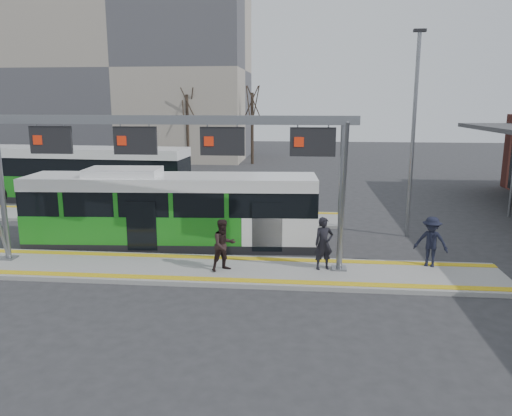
{
  "coord_description": "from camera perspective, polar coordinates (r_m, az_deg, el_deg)",
  "views": [
    {
      "loc": [
        4.26,
        -16.25,
        5.76
      ],
      "look_at": [
        2.36,
        3.0,
        1.67
      ],
      "focal_mm": 35.0,
      "sensor_mm": 36.0,
      "label": 1
    }
  ],
  "objects": [
    {
      "name": "lamp_east",
      "position": [
        22.22,
        17.54,
        8.37
      ],
      "size": [
        0.5,
        0.25,
        8.68
      ],
      "color": "slate",
      "rests_on": "ground"
    },
    {
      "name": "bg_bus_green",
      "position": [
        31.35,
        -19.41,
        3.6
      ],
      "size": [
        12.9,
        3.38,
        3.19
      ],
      "rotation": [
        0.0,
        0.0,
        -0.05
      ],
      "color": "black",
      "rests_on": "ground"
    },
    {
      "name": "tactile_main",
      "position": [
        17.71,
        -8.65,
        -6.63
      ],
      "size": [
        22.0,
        2.65,
        0.02
      ],
      "color": "gold",
      "rests_on": "platform_main"
    },
    {
      "name": "platform_second",
      "position": [
        26.25,
        -12.86,
        -0.87
      ],
      "size": [
        20.0,
        3.0,
        0.15
      ],
      "primitive_type": "cube",
      "color": "gray",
      "rests_on": "ground"
    },
    {
      "name": "tree_mid",
      "position": [
        47.76,
        -0.43,
        11.93
      ],
      "size": [
        1.4,
        1.4,
        7.57
      ],
      "color": "#382B21",
      "rests_on": "ground"
    },
    {
      "name": "tree_far",
      "position": [
        54.04,
        -19.75,
        11.0
      ],
      "size": [
        1.4,
        1.4,
        7.26
      ],
      "color": "#382B21",
      "rests_on": "ground"
    },
    {
      "name": "tactile_second",
      "position": [
        27.29,
        -12.12,
        -0.16
      ],
      "size": [
        20.0,
        0.35,
        0.02
      ],
      "color": "gold",
      "rests_on": "platform_second"
    },
    {
      "name": "passenger_c",
      "position": [
        18.37,
        19.38,
        -3.65
      ],
      "size": [
        1.3,
        1.03,
        1.77
      ],
      "primitive_type": "imported",
      "rotation": [
        0.0,
        0.0,
        -0.37
      ],
      "color": "black",
      "rests_on": "platform_main"
    },
    {
      "name": "passenger_b",
      "position": [
        16.95,
        -3.7,
        -4.24
      ],
      "size": [
        1.1,
        1.06,
        1.78
      ],
      "primitive_type": "imported",
      "rotation": [
        0.0,
        0.0,
        0.63
      ],
      "color": "black",
      "rests_on": "platform_main"
    },
    {
      "name": "bg_bus_blue",
      "position": [
        35.18,
        -24.33,
        3.89
      ],
      "size": [
        11.55,
        3.14,
        2.98
      ],
      "rotation": [
        0.0,
        0.0,
        0.05
      ],
      "color": "black",
      "rests_on": "ground"
    },
    {
      "name": "hero_bus",
      "position": [
        20.55,
        -9.62,
        -0.3
      ],
      "size": [
        11.74,
        3.2,
        3.19
      ],
      "rotation": [
        0.0,
        0.0,
        0.06
      ],
      "color": "black",
      "rests_on": "ground"
    },
    {
      "name": "apartment_block",
      "position": [
        55.46,
        -14.11,
        15.18
      ],
      "size": [
        24.5,
        12.5,
        18.4
      ],
      "color": "#A19686",
      "rests_on": "ground"
    },
    {
      "name": "platform_main",
      "position": [
        17.74,
        -8.64,
        -6.89
      ],
      "size": [
        22.0,
        3.0,
        0.15
      ],
      "primitive_type": "cube",
      "color": "gray",
      "rests_on": "ground"
    },
    {
      "name": "passenger_a",
      "position": [
        17.2,
        7.74,
        -4.04
      ],
      "size": [
        0.77,
        0.63,
        1.82
      ],
      "primitive_type": "imported",
      "rotation": [
        0.0,
        0.0,
        0.33
      ],
      "color": "black",
      "rests_on": "platform_main"
    },
    {
      "name": "ground",
      "position": [
        17.76,
        -8.63,
        -7.12
      ],
      "size": [
        120.0,
        120.0,
        0.0
      ],
      "primitive_type": "plane",
      "color": "#2D2D30",
      "rests_on": "ground"
    },
    {
      "name": "gantry",
      "position": [
        17.2,
        -10.0,
        6.89
      ],
      "size": [
        13.0,
        1.68,
        5.2
      ],
      "color": "slate",
      "rests_on": "platform_main"
    },
    {
      "name": "tree_left",
      "position": [
        47.56,
        -7.89,
        11.63
      ],
      "size": [
        1.4,
        1.4,
        7.37
      ],
      "color": "#382B21",
      "rests_on": "ground"
    }
  ]
}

